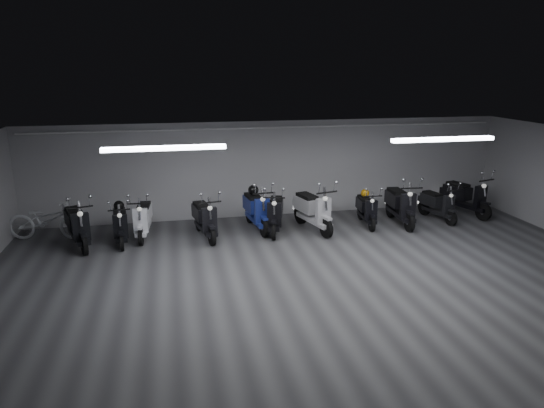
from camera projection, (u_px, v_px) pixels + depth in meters
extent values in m
cube|color=#3C3D3F|center=(323.00, 285.00, 9.89)|extent=(14.00, 10.00, 0.01)
cube|color=gray|center=(327.00, 148.00, 9.13)|extent=(14.00, 10.00, 0.01)
cube|color=#A2A2A4|center=(272.00, 169.00, 14.23)|extent=(14.00, 0.01, 2.80)
cube|color=#A2A2A4|center=(480.00, 368.00, 4.79)|extent=(14.00, 0.01, 2.80)
cube|color=white|center=(165.00, 148.00, 9.50)|extent=(2.40, 0.18, 0.08)
cube|color=white|center=(443.00, 139.00, 10.68)|extent=(2.40, 0.18, 0.08)
cylinder|color=white|center=(273.00, 127.00, 13.82)|extent=(13.60, 0.05, 0.05)
imported|color=white|center=(46.00, 216.00, 12.36)|extent=(2.03, 1.03, 1.25)
sphere|color=black|center=(253.00, 190.00, 13.24)|extent=(0.29, 0.29, 0.29)
sphere|color=black|center=(119.00, 206.00, 12.22)|extent=(0.26, 0.26, 0.26)
sphere|color=#C27E0B|center=(365.00, 193.00, 13.62)|extent=(0.24, 0.24, 0.24)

